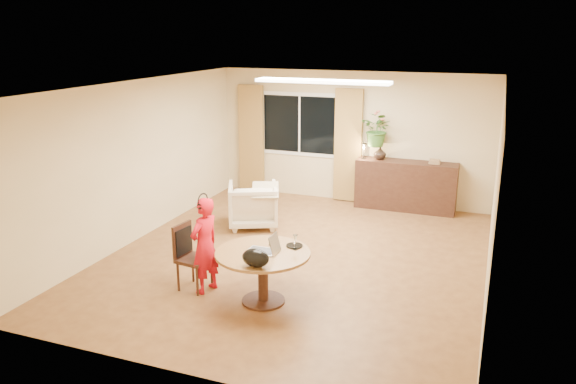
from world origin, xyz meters
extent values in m
plane|color=brown|center=(0.00, 0.00, 0.00)|extent=(6.50, 6.50, 0.00)
plane|color=white|center=(0.00, 0.00, 2.60)|extent=(6.50, 6.50, 0.00)
plane|color=tan|center=(0.00, 3.25, 1.30)|extent=(5.50, 0.00, 5.50)
plane|color=tan|center=(-2.75, 0.00, 1.30)|extent=(0.00, 6.50, 6.50)
plane|color=tan|center=(2.75, 0.00, 1.30)|extent=(0.00, 6.50, 6.50)
cube|color=white|center=(-1.10, 3.23, 1.50)|extent=(1.70, 0.02, 1.30)
cube|color=black|center=(-1.10, 3.22, 1.50)|extent=(1.55, 0.01, 1.15)
cube|color=white|center=(-1.10, 3.22, 1.50)|extent=(0.04, 0.01, 1.15)
cube|color=olive|center=(-2.15, 3.15, 1.15)|extent=(0.55, 0.08, 2.25)
cube|color=olive|center=(-0.05, 3.15, 1.15)|extent=(0.55, 0.08, 2.25)
cube|color=white|center=(0.00, 1.20, 2.57)|extent=(2.20, 0.35, 0.05)
cylinder|color=brown|center=(0.09, -1.51, 0.67)|extent=(1.20, 1.20, 0.04)
cylinder|color=black|center=(0.09, -1.51, 0.32)|extent=(0.13, 0.13, 0.65)
cylinder|color=black|center=(0.09, -1.51, 0.01)|extent=(0.55, 0.55, 0.03)
imported|color=red|center=(-0.74, -1.49, 0.65)|extent=(0.53, 0.42, 1.30)
imported|color=beige|center=(-1.21, 1.09, 0.39)|extent=(1.12, 1.13, 0.78)
cube|color=black|center=(1.15, 3.01, 0.48)|extent=(1.90, 0.47, 0.95)
imported|color=black|center=(0.63, 3.01, 1.08)|extent=(0.28, 0.28, 0.25)
imported|color=#306C28|center=(0.56, 3.01, 1.53)|extent=(0.73, 0.68, 0.66)
camera|label=1|loc=(2.69, -7.52, 3.35)|focal=35.00mm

